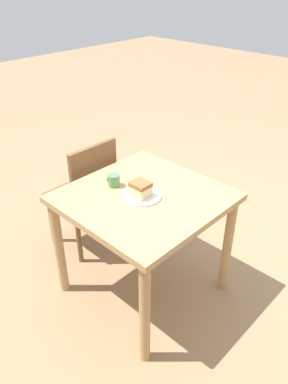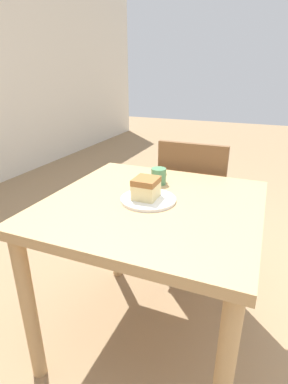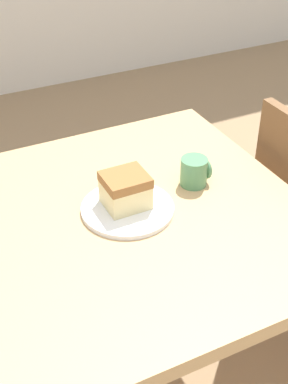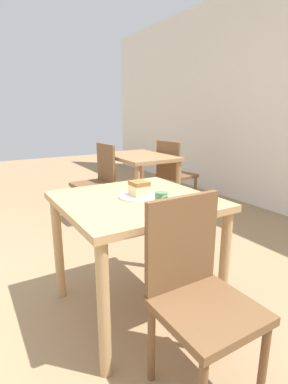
% 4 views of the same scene
% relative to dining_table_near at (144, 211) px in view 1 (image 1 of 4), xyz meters
% --- Properties ---
extents(ground_plane, '(14.00, 14.00, 0.00)m').
position_rel_dining_table_near_xyz_m(ground_plane, '(-0.00, -0.54, -0.63)').
color(ground_plane, '#997A56').
extents(dining_table_near, '(0.85, 0.87, 0.74)m').
position_rel_dining_table_near_xyz_m(dining_table_near, '(0.00, 0.00, 0.00)').
color(dining_table_near, tan).
rests_on(dining_table_near, ground_plane).
extents(chair_near_window, '(0.40, 0.40, 0.88)m').
position_rel_dining_table_near_xyz_m(chair_near_window, '(0.62, -0.04, -0.15)').
color(chair_near_window, brown).
rests_on(chair_near_window, ground_plane).
extents(plate, '(0.23, 0.23, 0.01)m').
position_rel_dining_table_near_xyz_m(plate, '(-0.01, 0.02, 0.12)').
color(plate, white).
rests_on(plate, dining_table_near).
extents(cake_slice, '(0.11, 0.10, 0.09)m').
position_rel_dining_table_near_xyz_m(cake_slice, '(-0.01, 0.03, 0.17)').
color(cake_slice, beige).
rests_on(cake_slice, plate).
extents(coffee_mug, '(0.08, 0.07, 0.08)m').
position_rel_dining_table_near_xyz_m(coffee_mug, '(0.20, 0.05, 0.15)').
color(coffee_mug, '#4C8456').
rests_on(coffee_mug, dining_table_near).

